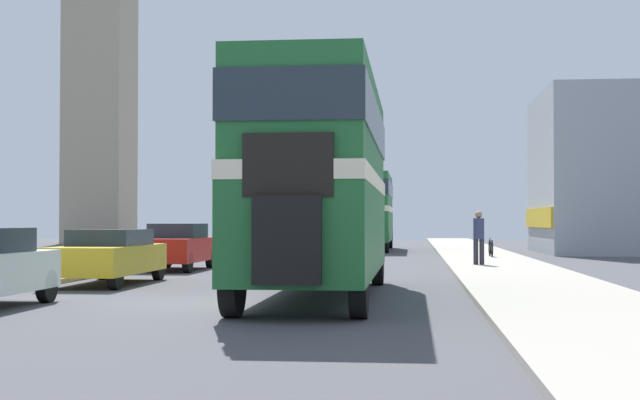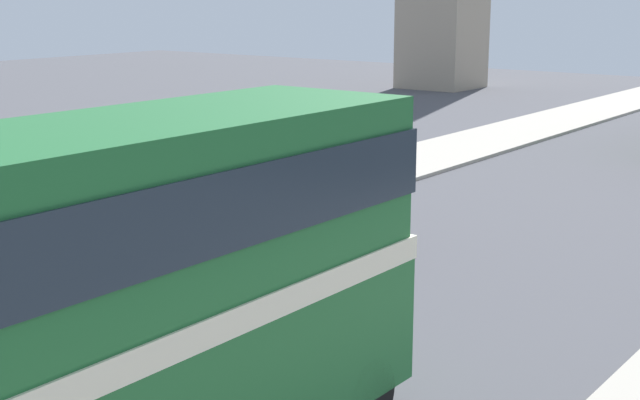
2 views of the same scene
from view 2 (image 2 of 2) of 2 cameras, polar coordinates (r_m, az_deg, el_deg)
double_decker_bus at (r=9.27m, az=-16.24°, el=-6.83°), size 2.39×9.77×4.42m
car_parked_mid at (r=16.09m, az=-18.46°, el=-5.61°), size 1.75×4.37×1.37m
car_parked_far at (r=20.26m, az=-3.19°, el=-0.98°), size 1.70×3.94×1.50m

